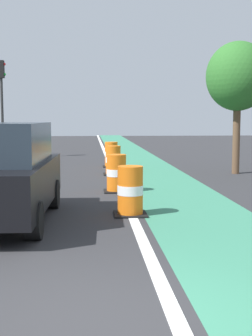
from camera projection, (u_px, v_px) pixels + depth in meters
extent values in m
plane|color=#2D2D30|center=(91.00, 324.00, 4.80)|extent=(100.00, 100.00, 0.00)
cube|color=#387F60|center=(156.00, 176.00, 16.88)|extent=(2.50, 80.00, 0.01)
cube|color=silver|center=(115.00, 177.00, 16.77)|extent=(0.20, 80.00, 0.01)
cube|color=black|center=(4.00, 184.00, 9.43)|extent=(2.00, 4.66, 0.90)
cube|color=#232D38|center=(3.00, 143.00, 9.33)|extent=(1.72, 2.91, 0.80)
cylinder|color=black|center=(52.00, 194.00, 10.93)|extent=(0.30, 0.69, 0.68)
cylinder|color=black|center=(34.00, 221.00, 8.09)|extent=(0.30, 0.69, 0.68)
cylinder|color=orange|center=(130.00, 204.00, 10.15)|extent=(0.56, 0.56, 0.42)
cylinder|color=white|center=(130.00, 190.00, 10.11)|extent=(0.57, 0.57, 0.21)
cylinder|color=orange|center=(130.00, 176.00, 10.08)|extent=(0.56, 0.56, 0.42)
cube|color=black|center=(130.00, 214.00, 10.17)|extent=(0.73, 0.73, 0.04)
cylinder|color=orange|center=(116.00, 183.00, 13.34)|extent=(0.56, 0.56, 0.42)
cylinder|color=white|center=(116.00, 173.00, 13.31)|extent=(0.57, 0.57, 0.21)
cylinder|color=orange|center=(116.00, 162.00, 13.27)|extent=(0.56, 0.56, 0.42)
cube|color=black|center=(116.00, 191.00, 13.37)|extent=(0.73, 0.73, 0.04)
cylinder|color=orange|center=(113.00, 168.00, 17.39)|extent=(0.56, 0.56, 0.42)
cylinder|color=white|center=(113.00, 160.00, 17.35)|extent=(0.57, 0.57, 0.21)
cylinder|color=orange|center=(113.00, 151.00, 17.32)|extent=(0.56, 0.56, 0.42)
cube|color=black|center=(113.00, 174.00, 17.41)|extent=(0.73, 0.73, 0.04)
cylinder|color=orange|center=(111.00, 161.00, 20.15)|extent=(0.56, 0.56, 0.42)
cylinder|color=white|center=(111.00, 154.00, 20.11)|extent=(0.57, 0.57, 0.21)
cylinder|color=orange|center=(111.00, 147.00, 20.08)|extent=(0.56, 0.56, 0.42)
cube|color=black|center=(111.00, 166.00, 20.17)|extent=(0.73, 0.73, 0.04)
cylinder|color=#2D2D2D|center=(2.00, 119.00, 24.15)|extent=(0.14, 0.14, 4.20)
cube|color=black|center=(1.00, 69.00, 23.87)|extent=(0.32, 0.32, 0.90)
sphere|color=red|center=(4.00, 64.00, 23.85)|extent=(0.16, 0.16, 0.16)
sphere|color=green|center=(4.00, 74.00, 23.91)|extent=(0.16, 0.16, 0.16)
cylinder|color=brown|center=(236.00, 140.00, 17.58)|extent=(0.28, 0.28, 2.60)
ellipsoid|color=#2D6B28|center=(238.00, 76.00, 17.32)|extent=(2.40, 2.40, 2.60)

